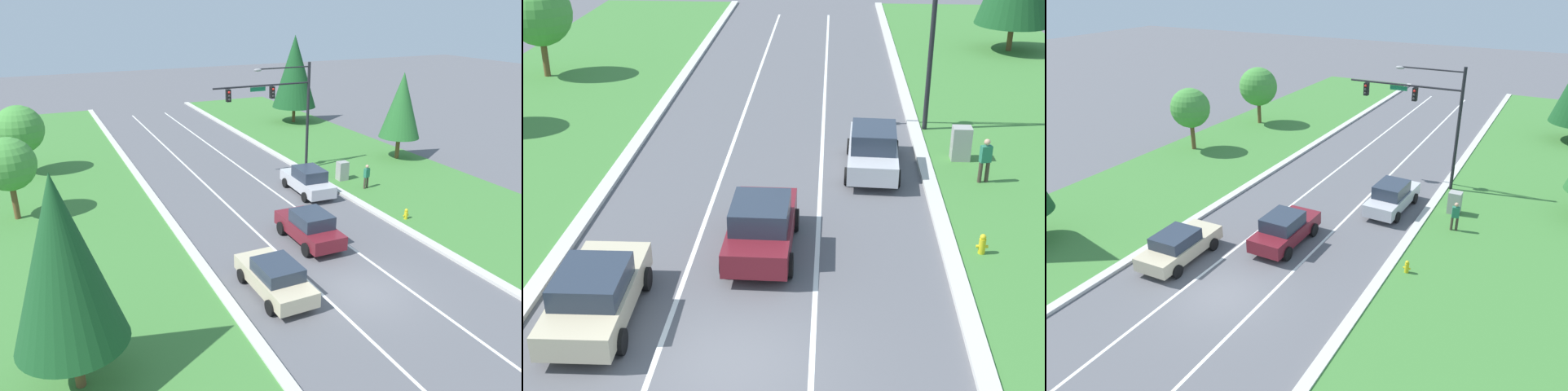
% 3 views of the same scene
% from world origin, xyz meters
% --- Properties ---
extents(ground_plane, '(160.00, 160.00, 0.00)m').
position_xyz_m(ground_plane, '(0.00, 0.00, 0.00)').
color(ground_plane, '#5B5B60').
extents(curb_strip_right, '(0.50, 90.00, 0.15)m').
position_xyz_m(curb_strip_right, '(5.65, 0.00, 0.07)').
color(curb_strip_right, beige).
rests_on(curb_strip_right, ground_plane).
extents(curb_strip_left, '(0.50, 90.00, 0.15)m').
position_xyz_m(curb_strip_left, '(-5.65, 0.00, 0.07)').
color(curb_strip_left, beige).
rests_on(curb_strip_left, ground_plane).
extents(grass_verge_right, '(10.00, 90.00, 0.08)m').
position_xyz_m(grass_verge_right, '(10.90, 0.00, 0.04)').
color(grass_verge_right, '#427F38').
rests_on(grass_verge_right, ground_plane).
extents(grass_verge_left, '(10.00, 90.00, 0.08)m').
position_xyz_m(grass_verge_left, '(-10.90, 0.00, 0.04)').
color(grass_verge_left, '#427F38').
rests_on(grass_verge_left, ground_plane).
extents(lane_stripe_inner_left, '(0.14, 81.00, 0.01)m').
position_xyz_m(lane_stripe_inner_left, '(-1.80, 0.00, 0.00)').
color(lane_stripe_inner_left, white).
rests_on(lane_stripe_inner_left, ground_plane).
extents(lane_stripe_inner_right, '(0.14, 81.00, 0.01)m').
position_xyz_m(lane_stripe_inner_right, '(1.80, 0.00, 0.00)').
color(lane_stripe_inner_right, white).
rests_on(lane_stripe_inner_right, ground_plane).
extents(traffic_signal_mast, '(7.17, 0.41, 7.73)m').
position_xyz_m(traffic_signal_mast, '(4.03, 15.94, 5.14)').
color(traffic_signal_mast, black).
rests_on(traffic_signal_mast, ground_plane).
extents(burgundy_sedan, '(2.03, 4.45, 1.71)m').
position_xyz_m(burgundy_sedan, '(0.18, 5.14, 0.86)').
color(burgundy_sedan, maroon).
rests_on(burgundy_sedan, ground_plane).
extents(champagne_sedan, '(2.07, 4.50, 1.52)m').
position_xyz_m(champagne_sedan, '(-3.56, 1.48, 0.77)').
color(champagne_sedan, beige).
rests_on(champagne_sedan, ground_plane).
extents(silver_sedan, '(2.12, 4.77, 1.73)m').
position_xyz_m(silver_sedan, '(3.67, 11.50, 0.85)').
color(silver_sedan, silver).
rests_on(silver_sedan, ground_plane).
extents(utility_cabinet, '(0.70, 0.60, 1.37)m').
position_xyz_m(utility_cabinet, '(7.02, 12.61, 0.68)').
color(utility_cabinet, '#9E9E99').
rests_on(utility_cabinet, ground_plane).
extents(pedestrian, '(0.42, 0.31, 1.69)m').
position_xyz_m(pedestrian, '(7.51, 10.51, 0.94)').
color(pedestrian, '#42382D').
rests_on(pedestrian, ground_plane).
extents(fire_hydrant, '(0.34, 0.20, 0.70)m').
position_xyz_m(fire_hydrant, '(6.54, 5.34, 0.34)').
color(fire_hydrant, gold).
rests_on(fire_hydrant, ground_plane).
extents(oak_near_left_tree, '(2.96, 2.96, 4.77)m').
position_xyz_m(oak_near_left_tree, '(-13.39, 14.54, 3.27)').
color(oak_near_left_tree, brown).
rests_on(oak_near_left_tree, ground_plane).
extents(oak_far_left_tree, '(3.32, 3.32, 5.00)m').
position_xyz_m(oak_far_left_tree, '(-12.75, 22.94, 3.33)').
color(oak_far_left_tree, brown).
rests_on(oak_far_left_tree, ground_plane).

